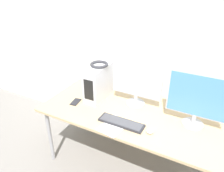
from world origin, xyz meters
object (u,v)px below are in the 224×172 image
object	(u,v)px
headphones	(99,64)
keyboard	(121,123)
mouse	(150,131)
cell_phone	(76,102)
pc_tower	(100,81)
monitor_main	(137,81)
monitor_right_near	(198,99)

from	to	relation	value
headphones	keyboard	xyz separation A→B (m)	(0.45, -0.36, -0.39)
headphones	mouse	world-z (taller)	headphones
keyboard	cell_phone	xyz separation A→B (m)	(-0.62, 0.11, -0.01)
headphones	cell_phone	size ratio (longest dim) A/B	1.31
headphones	pc_tower	bearing A→B (deg)	-90.00
keyboard	pc_tower	bearing A→B (deg)	141.40
monitor_main	mouse	bearing A→B (deg)	-52.09
mouse	cell_phone	distance (m)	0.92
monitor_main	keyboard	size ratio (longest dim) A/B	1.22
pc_tower	headphones	size ratio (longest dim) A/B	2.32
cell_phone	monitor_main	bearing A→B (deg)	16.70
headphones	monitor_right_near	bearing A→B (deg)	-2.90
monitor_main	pc_tower	bearing A→B (deg)	-174.60
pc_tower	monitor_right_near	xyz separation A→B (m)	(1.06, -0.05, 0.10)
pc_tower	mouse	bearing A→B (deg)	-25.55
pc_tower	headphones	xyz separation A→B (m)	(-0.00, 0.00, 0.21)
keyboard	cell_phone	size ratio (longest dim) A/B	2.95
headphones	monitor_right_near	world-z (taller)	monitor_right_near
mouse	monitor_right_near	bearing A→B (deg)	42.87
headphones	cell_phone	world-z (taller)	headphones
monitor_right_near	mouse	size ratio (longest dim) A/B	6.72
pc_tower	headphones	bearing A→B (deg)	90.00
headphones	cell_phone	bearing A→B (deg)	-125.12
monitor_main	mouse	size ratio (longest dim) A/B	6.73
monitor_main	mouse	distance (m)	0.56
monitor_right_near	cell_phone	distance (m)	1.28
cell_phone	monitor_right_near	bearing A→B (deg)	0.23
keyboard	monitor_right_near	bearing A→B (deg)	26.43
pc_tower	mouse	world-z (taller)	pc_tower
keyboard	mouse	world-z (taller)	mouse
monitor_right_near	keyboard	xyz separation A→B (m)	(-0.61, -0.30, -0.28)
monitor_main	keyboard	bearing A→B (deg)	-87.65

